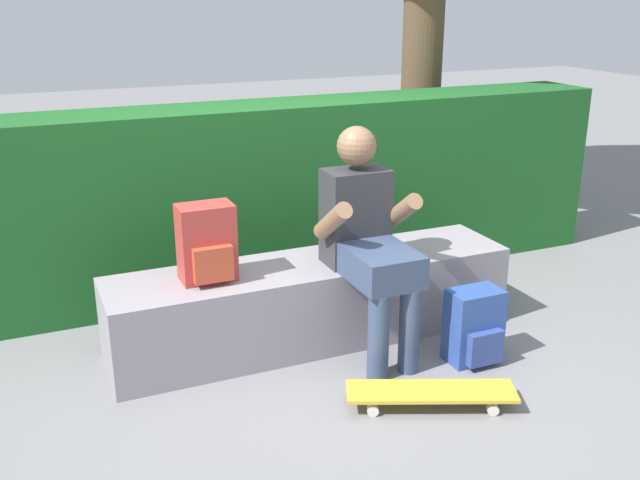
{
  "coord_description": "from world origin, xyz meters",
  "views": [
    {
      "loc": [
        -1.45,
        -3.05,
        1.88
      ],
      "look_at": [
        0.07,
        0.42,
        0.57
      ],
      "focal_mm": 40.62,
      "sensor_mm": 36.0,
      "label": 1
    }
  ],
  "objects_px": {
    "bench_main": "(313,301)",
    "backpack_on_bench": "(207,244)",
    "person_skater": "(368,236)",
    "skateboard_near_person": "(431,392)",
    "backpack_on_ground": "(474,327)"
  },
  "relations": [
    {
      "from": "bench_main",
      "to": "backpack_on_bench",
      "type": "height_order",
      "value": "backpack_on_bench"
    },
    {
      "from": "backpack_on_bench",
      "to": "skateboard_near_person",
      "type": "bearing_deg",
      "value": -46.66
    },
    {
      "from": "backpack_on_ground",
      "to": "bench_main",
      "type": "bearing_deg",
      "value": 139.82
    },
    {
      "from": "skateboard_near_person",
      "to": "backpack_on_bench",
      "type": "xyz_separation_m",
      "value": [
        -0.82,
        0.87,
        0.58
      ]
    },
    {
      "from": "bench_main",
      "to": "backpack_on_bench",
      "type": "xyz_separation_m",
      "value": [
        -0.59,
        -0.01,
        0.42
      ]
    },
    {
      "from": "person_skater",
      "to": "skateboard_near_person",
      "type": "xyz_separation_m",
      "value": [
        0.01,
        -0.66,
        -0.58
      ]
    },
    {
      "from": "skateboard_near_person",
      "to": "backpack_on_bench",
      "type": "bearing_deg",
      "value": 133.34
    },
    {
      "from": "bench_main",
      "to": "person_skater",
      "type": "distance_m",
      "value": 0.53
    },
    {
      "from": "person_skater",
      "to": "skateboard_near_person",
      "type": "relative_size",
      "value": 1.49
    },
    {
      "from": "person_skater",
      "to": "backpack_on_bench",
      "type": "bearing_deg",
      "value": 165.22
    },
    {
      "from": "bench_main",
      "to": "person_skater",
      "type": "xyz_separation_m",
      "value": [
        0.22,
        -0.22,
        0.43
      ]
    },
    {
      "from": "person_skater",
      "to": "backpack_on_ground",
      "type": "relative_size",
      "value": 3.03
    },
    {
      "from": "backpack_on_ground",
      "to": "skateboard_near_person",
      "type": "bearing_deg",
      "value": -146.01
    },
    {
      "from": "person_skater",
      "to": "bench_main",
      "type": "bearing_deg",
      "value": 134.62
    },
    {
      "from": "bench_main",
      "to": "backpack_on_bench",
      "type": "relative_size",
      "value": 5.67
    }
  ]
}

